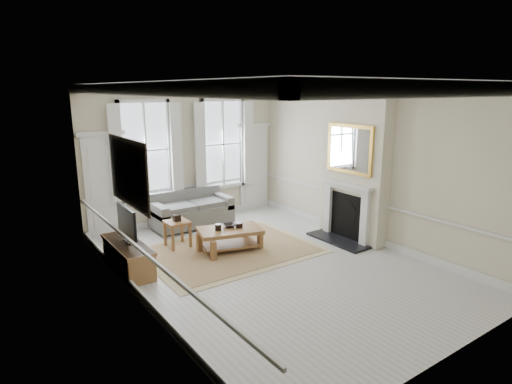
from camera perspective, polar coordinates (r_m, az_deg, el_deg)
floor at (r=8.36m, az=2.10°, el=-9.69°), size 7.20×7.20×0.00m
ceiling at (r=7.69m, az=2.32°, el=14.29°), size 7.20×7.20×0.00m
back_wall at (r=10.89m, az=-9.34°, el=4.92°), size 5.20×0.00×5.20m
left_wall at (r=6.65m, az=-15.96°, el=-0.89°), size 0.00×7.20×7.20m
right_wall at (r=9.62m, az=14.67°, el=3.54°), size 0.00×7.20×7.20m
window_left at (r=10.41m, az=-14.49°, el=5.39°), size 1.26×0.20×2.20m
window_right at (r=11.31m, az=-4.45°, el=6.40°), size 1.26×0.20×2.20m
door_left at (r=10.25m, az=-19.48°, el=0.66°), size 0.90×0.08×2.30m
door_right at (r=11.97m, az=-0.29°, el=3.20°), size 0.90×0.08×2.30m
painting at (r=6.87m, az=-16.66°, el=2.50°), size 0.05×1.66×1.06m
chimney_breast at (r=9.62m, az=13.09°, el=3.63°), size 0.35×1.70×3.38m
hearth at (r=9.74m, az=10.87°, el=-6.35°), size 0.55×1.50×0.05m
fireplace at (r=9.67m, az=11.88°, el=-2.15°), size 0.21×1.45×1.33m
mirror at (r=9.41m, az=12.32°, el=5.61°), size 0.06×1.26×1.06m
sofa at (r=10.67m, az=-8.72°, el=-2.57°), size 1.92×0.94×0.88m
side_table at (r=9.24m, az=-10.47°, el=-4.49°), size 0.48×0.48×0.58m
rug at (r=9.07m, az=-3.46°, el=-7.73°), size 3.50×2.60×0.02m
coffee_table at (r=8.94m, az=-3.50°, el=-5.40°), size 1.44×1.07×0.48m
ceramic_pot_a at (r=8.81m, az=-5.07°, el=-4.70°), size 0.13×0.13×0.13m
ceramic_pot_b at (r=8.95m, az=-2.25°, el=-4.45°), size 0.14×0.14×0.10m
bowl at (r=9.01m, az=-3.57°, el=-4.48°), size 0.33×0.33×0.07m
tv_stand at (r=8.36m, az=-16.69°, el=-8.26°), size 0.49×1.53×0.55m
tv at (r=8.15m, az=-16.85°, el=-3.86°), size 0.08×0.90×0.68m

